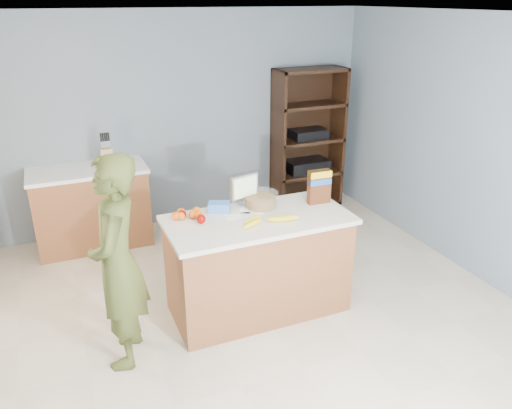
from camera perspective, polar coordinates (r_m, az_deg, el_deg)
name	(u,v)px	position (r m, az deg, el deg)	size (l,w,h in m)	color
floor	(272,327)	(4.40, 1.82, -13.77)	(4.50, 5.00, 0.02)	beige
walls	(275,139)	(3.66, 2.14, 7.47)	(4.52, 5.02, 2.51)	slate
counter_peninsula	(258,268)	(4.40, 0.25, -7.27)	(1.56, 0.76, 0.90)	brown
back_cabinet	(92,207)	(5.83, -18.24, -0.27)	(1.24, 0.62, 0.90)	brown
shelving_unit	(306,142)	(6.57, 5.75, 7.16)	(0.90, 0.40, 1.80)	black
person	(118,263)	(3.77, -15.52, -6.51)	(0.60, 0.39, 1.65)	#434B1E
knife_block	(107,158)	(5.59, -16.65, 5.15)	(0.12, 0.10, 0.31)	tan
envelopes	(245,214)	(4.25, -1.23, -1.05)	(0.38, 0.21, 0.00)	white
bananas	(268,220)	(4.08, 1.39, -1.79)	(0.52, 0.21, 0.05)	yellow
apples	(191,217)	(4.13, -7.39, -1.41)	(0.20, 0.22, 0.08)	#8B0402
oranges	(189,214)	(4.20, -7.65, -1.04)	(0.26, 0.19, 0.07)	orange
blue_carton	(219,207)	(4.30, -4.24, -0.28)	(0.18, 0.12, 0.08)	blue
salad_bowl	(261,200)	(4.38, 0.56, 0.47)	(0.30, 0.30, 0.13)	#267219
tv	(244,188)	(4.37, -1.35, 1.89)	(0.28, 0.12, 0.28)	silver
cereal_box	(319,184)	(4.45, 7.25, 2.31)	(0.21, 0.08, 0.30)	#592B14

